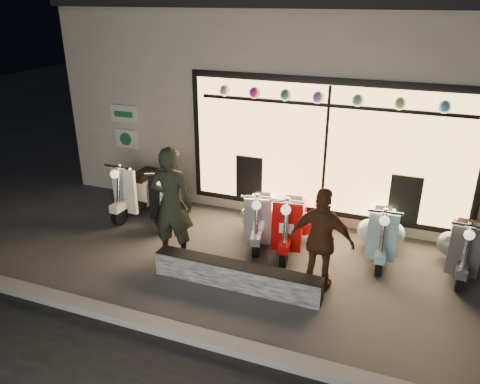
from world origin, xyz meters
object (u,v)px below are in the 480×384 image
Objects in this scene: graffiti_barrier at (237,275)px; scooter_silver at (261,215)px; man at (172,204)px; scooter_red at (291,220)px; woman at (322,240)px.

scooter_silver reaches higher than graffiti_barrier.
man is (-1.15, -1.27, 0.58)m from scooter_silver.
graffiti_barrier is 1.74m from scooter_silver.
scooter_red is at bearing 76.21° from graffiti_barrier.
man is at bearing 3.91° from woman.
man is at bearing -153.01° from scooter_red.
scooter_silver is 0.75× the size of man.
graffiti_barrier is 1.73m from scooter_red.
scooter_silver is at bearing 167.01° from scooter_red.
scooter_red is 1.52m from woman.
graffiti_barrier is at bearing -111.58° from scooter_red.
woman is at bearing -55.36° from scooter_silver.
scooter_silver is (-0.19, 1.72, 0.23)m from graffiti_barrier.
graffiti_barrier is 1.43m from woman.
scooter_red is at bearing -52.73° from woman.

